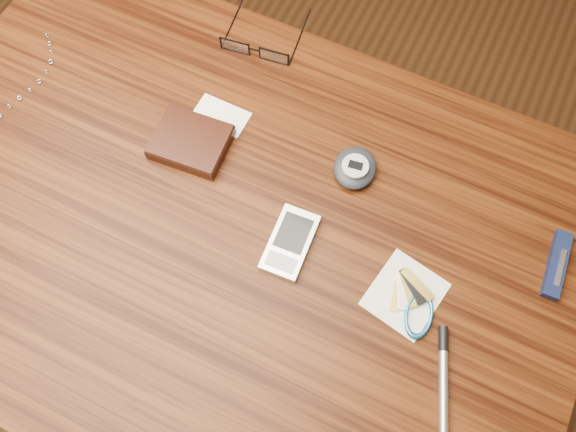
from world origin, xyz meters
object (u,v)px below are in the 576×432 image
object	(u,v)px
silver_pen	(443,376)
pda_phone	(290,242)
eyeglasses	(256,48)
notepad_keys	(412,304)
pedometer	(355,168)
wallet_and_card	(192,141)
desk	(230,247)
pocket_knife	(557,264)

from	to	relation	value
silver_pen	pda_phone	bearing A→B (deg)	163.06
eyeglasses	notepad_keys	size ratio (longest dim) A/B	1.21
pedometer	eyeglasses	bearing A→B (deg)	150.32
wallet_and_card	notepad_keys	bearing A→B (deg)	-12.51
wallet_and_card	desk	bearing A→B (deg)	-42.29
pda_phone	desk	bearing A→B (deg)	-173.56
pda_phone	pedometer	world-z (taller)	pedometer
silver_pen	notepad_keys	bearing A→B (deg)	134.07
desk	eyeglasses	world-z (taller)	eyeglasses
pedometer	notepad_keys	distance (m)	0.20
wallet_and_card	pda_phone	size ratio (longest dim) A/B	1.34
pedometer	pocket_knife	world-z (taller)	pedometer
desk	pda_phone	xyz separation A→B (m)	(0.10, 0.01, 0.11)
wallet_and_card	pedometer	bearing A→B (deg)	15.13
notepad_keys	eyeglasses	bearing A→B (deg)	143.38
silver_pen	pocket_knife	bearing A→B (deg)	66.53
wallet_and_card	silver_pen	bearing A→B (deg)	-19.02
pda_phone	pocket_knife	bearing A→B (deg)	20.79
desk	notepad_keys	bearing A→B (deg)	1.09
desk	notepad_keys	distance (m)	0.30
pedometer	pocket_knife	xyz separation A→B (m)	(0.30, -0.01, -0.01)
wallet_and_card	silver_pen	xyz separation A→B (m)	(0.44, -0.15, -0.01)
eyeglasses	pda_phone	xyz separation A→B (m)	(0.19, -0.27, -0.00)
eyeglasses	pda_phone	size ratio (longest dim) A/B	1.30
eyeglasses	silver_pen	distance (m)	0.55
wallet_and_card	notepad_keys	xyz separation A→B (m)	(0.37, -0.08, -0.01)
eyeglasses	pda_phone	bearing A→B (deg)	-54.93
notepad_keys	pocket_knife	size ratio (longest dim) A/B	1.11
notepad_keys	desk	bearing A→B (deg)	-178.91
eyeglasses	notepad_keys	xyz separation A→B (m)	(0.37, -0.27, -0.01)
notepad_keys	pocket_knife	distance (m)	0.20
pocket_knife	silver_pen	xyz separation A→B (m)	(-0.09, -0.20, -0.00)
desk	pedometer	size ratio (longest dim) A/B	12.88
pda_phone	pedometer	size ratio (longest dim) A/B	1.31
pda_phone	pocket_knife	size ratio (longest dim) A/B	1.04
pocket_knife	silver_pen	distance (m)	0.22
desk	eyeglasses	bearing A→B (deg)	107.71
notepad_keys	pocket_knife	bearing A→B (deg)	40.62
eyeglasses	silver_pen	bearing A→B (deg)	-38.24
pda_phone	pocket_knife	distance (m)	0.36
desk	silver_pen	world-z (taller)	silver_pen
eyeglasses	pedometer	size ratio (longest dim) A/B	1.70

